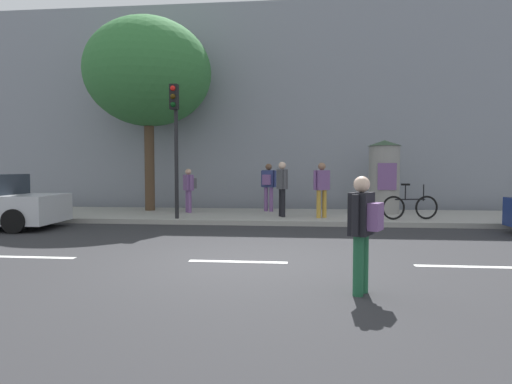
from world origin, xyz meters
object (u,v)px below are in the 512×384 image
at_px(traffic_light, 175,129).
at_px(pedestrian_in_light_jacket, 268,183).
at_px(pedestrian_near_pole, 322,185).
at_px(bicycle_leaning, 410,207).
at_px(poster_column, 384,176).
at_px(pedestrian_in_red_top, 363,225).
at_px(street_tree, 148,73).
at_px(pedestrian_tallest, 282,185).
at_px(pedestrian_in_dark_shirt, 189,187).

distance_m(traffic_light, pedestrian_in_light_jacket, 4.12).
xyz_separation_m(pedestrian_near_pole, pedestrian_in_light_jacket, (-1.81, 1.89, 0.01)).
height_order(pedestrian_in_light_jacket, bicycle_leaning, pedestrian_in_light_jacket).
xyz_separation_m(poster_column, pedestrian_in_red_top, (-2.06, -9.54, -0.49)).
distance_m(pedestrian_near_pole, bicycle_leaning, 2.72).
height_order(poster_column, street_tree, street_tree).
distance_m(street_tree, pedestrian_near_pole, 7.60).
bearing_deg(street_tree, pedestrian_in_light_jacket, 0.58).
distance_m(pedestrian_tallest, pedestrian_in_dark_shirt, 3.45).
relative_size(pedestrian_tallest, bicycle_leaning, 1.01).
xyz_separation_m(street_tree, pedestrian_tallest, (4.95, -1.65, -3.99)).
xyz_separation_m(traffic_light, pedestrian_near_pole, (4.46, 0.74, -1.73)).
bearing_deg(bicycle_leaning, street_tree, 166.97).
bearing_deg(traffic_light, pedestrian_tallest, 16.29).
bearing_deg(poster_column, pedestrian_tallest, -156.35).
height_order(pedestrian_in_dark_shirt, bicycle_leaning, pedestrian_in_dark_shirt).
height_order(traffic_light, bicycle_leaning, traffic_light).
distance_m(poster_column, bicycle_leaning, 2.15).
xyz_separation_m(pedestrian_in_dark_shirt, pedestrian_near_pole, (4.54, -1.21, 0.11)).
relative_size(pedestrian_near_pole, bicycle_leaning, 0.99).
bearing_deg(traffic_light, pedestrian_near_pole, 9.48).
bearing_deg(traffic_light, pedestrian_in_light_jacket, 44.84).
relative_size(traffic_light, poster_column, 1.61).
height_order(pedestrian_in_red_top, pedestrian_in_dark_shirt, pedestrian_in_dark_shirt).
bearing_deg(pedestrian_in_light_jacket, pedestrian_in_red_top, -78.55).
bearing_deg(street_tree, pedestrian_in_red_top, -56.72).
height_order(poster_column, bicycle_leaning, poster_column).
relative_size(poster_column, pedestrian_in_dark_shirt, 1.64).
distance_m(traffic_light, pedestrian_in_dark_shirt, 2.68).
xyz_separation_m(pedestrian_in_dark_shirt, bicycle_leaning, (7.18, -1.40, -0.52)).
height_order(traffic_light, pedestrian_in_dark_shirt, traffic_light).
distance_m(pedestrian_tallest, pedestrian_in_light_jacket, 1.79).
xyz_separation_m(street_tree, pedestrian_in_light_jacket, (4.38, 0.04, -4.00)).
distance_m(traffic_light, pedestrian_in_red_top, 8.68).
relative_size(traffic_light, pedestrian_tallest, 2.31).
distance_m(poster_column, pedestrian_in_dark_shirt, 6.79).
relative_size(street_tree, pedestrian_tallest, 3.97).
bearing_deg(pedestrian_in_dark_shirt, pedestrian_in_light_jacket, 14.08).
relative_size(pedestrian_near_pole, pedestrian_in_light_jacket, 1.00).
bearing_deg(bicycle_leaning, traffic_light, -175.59).
xyz_separation_m(traffic_light, pedestrian_in_light_jacket, (2.65, 2.64, -1.73)).
xyz_separation_m(street_tree, pedestrian_in_dark_shirt, (1.65, -0.64, -4.11)).
bearing_deg(bicycle_leaning, pedestrian_in_light_jacket, 154.85).
xyz_separation_m(street_tree, pedestrian_near_pole, (6.19, -1.85, -4.00)).
bearing_deg(pedestrian_tallest, street_tree, 161.53).
height_order(traffic_light, pedestrian_in_red_top, traffic_light).
bearing_deg(street_tree, bicycle_leaning, -13.03).
bearing_deg(pedestrian_in_red_top, pedestrian_in_light_jacket, 101.45).
bearing_deg(pedestrian_in_dark_shirt, bicycle_leaning, -11.04).
xyz_separation_m(pedestrian_in_red_top, bicycle_leaning, (2.48, 7.63, -0.40)).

